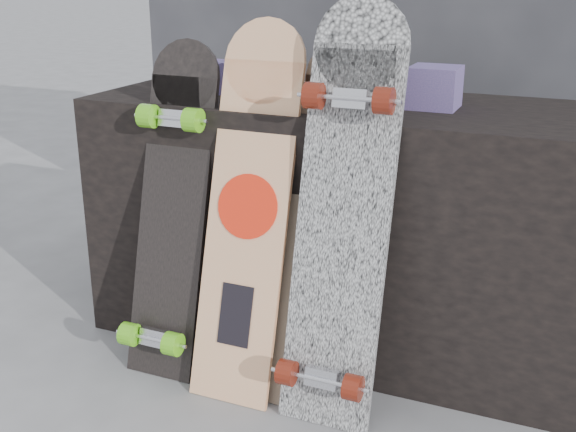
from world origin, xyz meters
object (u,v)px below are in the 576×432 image
at_px(longboard_celtic, 328,214).
at_px(longboard_cascadia, 343,209).
at_px(skateboard_dark, 172,206).
at_px(vendor_table, 344,224).
at_px(longboard_geisha, 249,201).

xyz_separation_m(longboard_celtic, longboard_cascadia, (0.07, -0.07, 0.05)).
bearing_deg(skateboard_dark, longboard_celtic, 5.34).
relative_size(vendor_table, longboard_celtic, 1.58).
distance_m(vendor_table, skateboard_dark, 0.56).
distance_m(vendor_table, longboard_geisha, 0.42).
bearing_deg(longboard_geisha, longboard_celtic, 11.03).
relative_size(longboard_geisha, longboard_cascadia, 0.94).
relative_size(vendor_table, longboard_cascadia, 1.42).
height_order(vendor_table, longboard_geisha, longboard_geisha).
relative_size(longboard_geisha, skateboard_dark, 1.07).
height_order(longboard_geisha, longboard_cascadia, longboard_cascadia).
relative_size(longboard_cascadia, skateboard_dark, 1.14).
distance_m(vendor_table, longboard_cascadia, 0.44).
height_order(vendor_table, skateboard_dark, skateboard_dark).
distance_m(longboard_geisha, longboard_celtic, 0.23).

